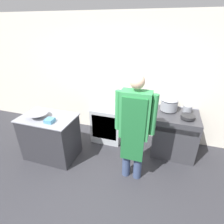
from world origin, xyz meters
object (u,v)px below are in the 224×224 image
object	(u,v)px
fridge_unit	(109,122)
mixing_bowl	(38,115)
sauce_pot	(187,109)
stock_pot	(169,104)
plastic_tub	(50,121)
stove	(174,133)
person_cook	(134,125)
saute_pan	(188,117)

from	to	relation	value
fridge_unit	mixing_bowl	distance (m)	1.54
fridge_unit	sauce_pot	distance (m)	1.71
stock_pot	plastic_tub	bearing A→B (deg)	-149.65
stove	mixing_bowl	distance (m)	2.71
stove	person_cook	size ratio (longest dim) A/B	0.48
fridge_unit	stock_pot	xyz separation A→B (m)	(1.27, 0.06, 0.61)
fridge_unit	plastic_tub	bearing A→B (deg)	-123.09
saute_pan	stove	bearing A→B (deg)	141.69
stove	person_cook	bearing A→B (deg)	-125.63
plastic_tub	fridge_unit	bearing A→B (deg)	56.91
stock_pot	mixing_bowl	bearing A→B (deg)	-155.11
stove	saute_pan	xyz separation A→B (m)	(0.16, -0.13, 0.48)
saute_pan	stock_pot	bearing A→B (deg)	143.12
plastic_tub	stock_pot	bearing A→B (deg)	30.35
fridge_unit	saute_pan	xyz separation A→B (m)	(1.62, -0.21, 0.52)
saute_pan	mixing_bowl	bearing A→B (deg)	-163.10
stove	sauce_pot	world-z (taller)	sauce_pot
stock_pot	saute_pan	world-z (taller)	stock_pot
stove	mixing_bowl	xyz separation A→B (m)	(-2.49, -0.94, 0.50)
stock_pot	fridge_unit	bearing A→B (deg)	-177.43
person_cook	stock_pot	bearing A→B (deg)	65.40
fridge_unit	sauce_pot	size ratio (longest dim) A/B	4.85
sauce_pot	person_cook	bearing A→B (deg)	-127.99
fridge_unit	saute_pan	size ratio (longest dim) A/B	3.19
plastic_tub	sauce_pot	distance (m)	2.61
saute_pan	person_cook	bearing A→B (deg)	-135.88
stove	saute_pan	size ratio (longest dim) A/B	3.53
stove	sauce_pot	bearing A→B (deg)	38.81
stove	plastic_tub	size ratio (longest dim) A/B	6.01
stove	plastic_tub	world-z (taller)	plastic_tub
stove	fridge_unit	world-z (taller)	stove
plastic_tub	sauce_pot	size ratio (longest dim) A/B	0.89
stock_pot	saute_pan	size ratio (longest dim) A/B	1.30
plastic_tub	stock_pot	world-z (taller)	stock_pot
stock_pot	sauce_pot	xyz separation A→B (m)	(0.35, 0.00, -0.05)
fridge_unit	person_cook	distance (m)	1.44
fridge_unit	person_cook	world-z (taller)	person_cook
fridge_unit	sauce_pot	bearing A→B (deg)	2.02
fridge_unit	plastic_tub	world-z (taller)	plastic_tub
saute_pan	plastic_tub	bearing A→B (deg)	-158.92
fridge_unit	stock_pot	bearing A→B (deg)	2.57
fridge_unit	person_cook	bearing A→B (deg)	-53.15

